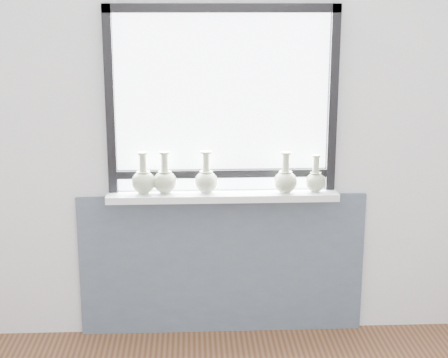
{
  "coord_description": "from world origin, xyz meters",
  "views": [
    {
      "loc": [
        -0.17,
        -2.07,
        1.95
      ],
      "look_at": [
        0.0,
        1.55,
        1.02
      ],
      "focal_mm": 55.0,
      "sensor_mm": 36.0,
      "label": 1
    }
  ],
  "objects_px": {
    "vase_d": "(285,180)",
    "windowsill": "(223,196)",
    "vase_e": "(315,180)",
    "vase_c": "(206,179)",
    "vase_a": "(143,180)",
    "vase_b": "(165,180)"
  },
  "relations": [
    {
      "from": "vase_d",
      "to": "windowsill",
      "type": "bearing_deg",
      "value": 176.15
    },
    {
      "from": "vase_b",
      "to": "vase_e",
      "type": "height_order",
      "value": "vase_b"
    },
    {
      "from": "vase_b",
      "to": "vase_d",
      "type": "distance_m",
      "value": 0.69
    },
    {
      "from": "vase_b",
      "to": "vase_c",
      "type": "height_order",
      "value": "vase_c"
    },
    {
      "from": "vase_d",
      "to": "vase_c",
      "type": "bearing_deg",
      "value": 176.5
    },
    {
      "from": "windowsill",
      "to": "vase_b",
      "type": "bearing_deg",
      "value": 178.76
    },
    {
      "from": "vase_c",
      "to": "vase_d",
      "type": "relative_size",
      "value": 1.02
    },
    {
      "from": "windowsill",
      "to": "vase_e",
      "type": "distance_m",
      "value": 0.54
    },
    {
      "from": "vase_b",
      "to": "vase_e",
      "type": "distance_m",
      "value": 0.86
    },
    {
      "from": "vase_a",
      "to": "vase_c",
      "type": "height_order",
      "value": "vase_c"
    },
    {
      "from": "vase_b",
      "to": "vase_e",
      "type": "bearing_deg",
      "value": -0.76
    },
    {
      "from": "windowsill",
      "to": "vase_c",
      "type": "height_order",
      "value": "vase_c"
    },
    {
      "from": "vase_a",
      "to": "vase_b",
      "type": "bearing_deg",
      "value": 1.06
    },
    {
      "from": "vase_a",
      "to": "vase_b",
      "type": "xyz_separation_m",
      "value": [
        0.12,
        0.0,
        0.0
      ]
    },
    {
      "from": "vase_a",
      "to": "vase_d",
      "type": "height_order",
      "value": "vase_a"
    },
    {
      "from": "vase_a",
      "to": "vase_c",
      "type": "relative_size",
      "value": 0.99
    },
    {
      "from": "vase_c",
      "to": "vase_e",
      "type": "bearing_deg",
      "value": -0.72
    },
    {
      "from": "vase_d",
      "to": "vase_e",
      "type": "xyz_separation_m",
      "value": [
        0.18,
        0.02,
        -0.01
      ]
    },
    {
      "from": "vase_a",
      "to": "vase_e",
      "type": "distance_m",
      "value": 0.98
    },
    {
      "from": "windowsill",
      "to": "vase_e",
      "type": "bearing_deg",
      "value": -0.46
    },
    {
      "from": "vase_e",
      "to": "vase_c",
      "type": "bearing_deg",
      "value": 179.28
    },
    {
      "from": "vase_c",
      "to": "vase_d",
      "type": "bearing_deg",
      "value": -3.5
    }
  ]
}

